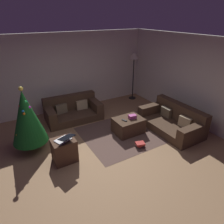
# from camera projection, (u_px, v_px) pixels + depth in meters

# --- Properties ---
(ground_plane) EXTENTS (6.40, 6.40, 0.00)m
(ground_plane) POSITION_uv_depth(u_px,v_px,m) (108.00, 154.00, 4.97)
(ground_plane) COLOR #93704C
(rear_partition) EXTENTS (6.40, 0.12, 2.60)m
(rear_partition) POSITION_uv_depth(u_px,v_px,m) (62.00, 73.00, 6.84)
(rear_partition) COLOR silver
(rear_partition) RESTS_ON ground_plane
(corner_partition) EXTENTS (0.12, 6.40, 2.60)m
(corner_partition) POSITION_uv_depth(u_px,v_px,m) (202.00, 83.00, 5.83)
(corner_partition) COLOR silver
(corner_partition) RESTS_ON ground_plane
(couch_left) EXTENTS (1.75, 1.02, 0.73)m
(couch_left) POSITION_uv_depth(u_px,v_px,m) (73.00, 111.00, 6.57)
(couch_left) COLOR #473323
(couch_left) RESTS_ON ground_plane
(couch_right) EXTENTS (1.00, 1.84, 0.74)m
(couch_right) POSITION_uv_depth(u_px,v_px,m) (173.00, 121.00, 5.95)
(couch_right) COLOR #473323
(couch_right) RESTS_ON ground_plane
(ottoman) EXTENTS (0.81, 0.61, 0.44)m
(ottoman) POSITION_uv_depth(u_px,v_px,m) (128.00, 125.00, 5.81)
(ottoman) COLOR #473323
(ottoman) RESTS_ON ground_plane
(gift_box) EXTENTS (0.22, 0.17, 0.10)m
(gift_box) POSITION_uv_depth(u_px,v_px,m) (132.00, 117.00, 5.71)
(gift_box) COLOR #B23F8C
(gift_box) RESTS_ON ottoman
(tv_remote) EXTENTS (0.10, 0.17, 0.02)m
(tv_remote) POSITION_uv_depth(u_px,v_px,m) (124.00, 120.00, 5.60)
(tv_remote) COLOR black
(tv_remote) RESTS_ON ottoman
(christmas_tree) EXTENTS (0.84, 0.84, 1.67)m
(christmas_tree) POSITION_uv_depth(u_px,v_px,m) (27.00, 117.00, 4.76)
(christmas_tree) COLOR brown
(christmas_tree) RESTS_ON ground_plane
(side_table) EXTENTS (0.52, 0.44, 0.56)m
(side_table) POSITION_uv_depth(u_px,v_px,m) (64.00, 150.00, 4.65)
(side_table) COLOR #4C3323
(side_table) RESTS_ON ground_plane
(laptop) EXTENTS (0.45, 0.48, 0.17)m
(laptop) POSITION_uv_depth(u_px,v_px,m) (64.00, 139.00, 4.48)
(laptop) COLOR silver
(laptop) RESTS_ON side_table
(book_stack) EXTENTS (0.27, 0.24, 0.13)m
(book_stack) POSITION_uv_depth(u_px,v_px,m) (140.00, 145.00, 5.22)
(book_stack) COLOR #4C423D
(book_stack) RESTS_ON ground_plane
(corner_lamp) EXTENTS (0.36, 0.36, 1.83)m
(corner_lamp) POSITION_uv_depth(u_px,v_px,m) (134.00, 59.00, 7.59)
(corner_lamp) COLOR black
(corner_lamp) RESTS_ON ground_plane
(area_rug) EXTENTS (2.60, 2.00, 0.01)m
(area_rug) POSITION_uv_depth(u_px,v_px,m) (128.00, 132.00, 5.90)
(area_rug) COLOR brown
(area_rug) RESTS_ON ground_plane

